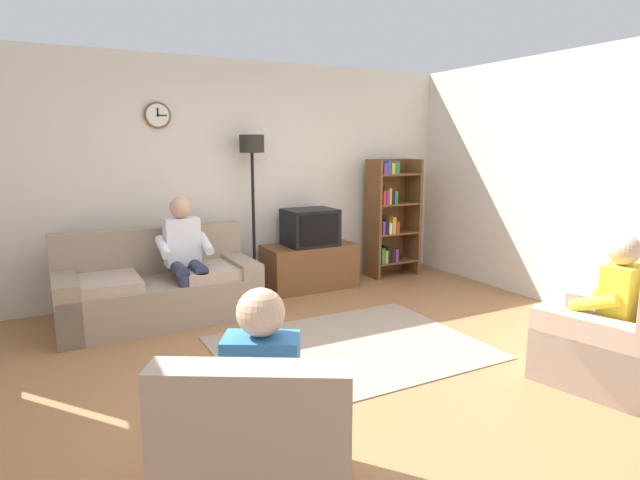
% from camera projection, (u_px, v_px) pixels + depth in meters
% --- Properties ---
extents(ground_plane, '(12.00, 12.00, 0.00)m').
position_uv_depth(ground_plane, '(354.00, 368.00, 4.12)').
color(ground_plane, '#9E6B42').
extents(back_wall_assembly, '(6.20, 0.17, 2.70)m').
position_uv_depth(back_wall_assembly, '(238.00, 178.00, 6.19)').
color(back_wall_assembly, silver).
rests_on(back_wall_assembly, ground_plane).
extents(right_wall, '(0.12, 5.80, 2.70)m').
position_uv_depth(right_wall, '(599.00, 184.00, 5.20)').
color(right_wall, silver).
rests_on(right_wall, ground_plane).
extents(couch, '(1.91, 0.90, 0.90)m').
position_uv_depth(couch, '(159.00, 289.00, 5.20)').
color(couch, gray).
rests_on(couch, ground_plane).
extents(tv_stand, '(1.10, 0.56, 0.54)m').
position_uv_depth(tv_stand, '(309.00, 266.00, 6.37)').
color(tv_stand, brown).
rests_on(tv_stand, ground_plane).
extents(tv, '(0.60, 0.49, 0.44)m').
position_uv_depth(tv, '(310.00, 227.00, 6.26)').
color(tv, black).
rests_on(tv, tv_stand).
extents(bookshelf, '(0.68, 0.36, 1.55)m').
position_uv_depth(bookshelf, '(389.00, 217.00, 6.90)').
color(bookshelf, brown).
rests_on(bookshelf, ground_plane).
extents(floor_lamp, '(0.28, 0.28, 1.85)m').
position_uv_depth(floor_lamp, '(252.00, 170.00, 5.93)').
color(floor_lamp, black).
rests_on(floor_lamp, ground_plane).
extents(armchair_near_window, '(1.13, 1.16, 0.90)m').
position_uv_depth(armchair_near_window, '(264.00, 459.00, 2.44)').
color(armchair_near_window, tan).
rests_on(armchair_near_window, ground_plane).
extents(armchair_near_bookshelf, '(0.98, 1.04, 0.90)m').
position_uv_depth(armchair_near_bookshelf, '(615.00, 346.00, 3.80)').
color(armchair_near_bookshelf, tan).
rests_on(armchair_near_bookshelf, ground_plane).
extents(area_rug, '(2.20, 1.70, 0.01)m').
position_uv_depth(area_rug, '(350.00, 347.00, 4.52)').
color(area_rug, gray).
rests_on(area_rug, ground_plane).
extents(person_on_couch, '(0.51, 0.54, 1.24)m').
position_uv_depth(person_on_couch, '(185.00, 251.00, 5.15)').
color(person_on_couch, silver).
rests_on(person_on_couch, ground_plane).
extents(person_in_left_armchair, '(0.61, 0.63, 1.12)m').
position_uv_depth(person_in_left_armchair, '(265.00, 388.00, 2.47)').
color(person_in_left_armchair, '#3372B2').
rests_on(person_in_left_armchair, ground_plane).
extents(person_in_right_armchair, '(0.57, 0.59, 1.12)m').
position_uv_depth(person_in_right_armchair, '(606.00, 302.00, 3.81)').
color(person_in_right_armchair, yellow).
rests_on(person_in_right_armchair, ground_plane).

